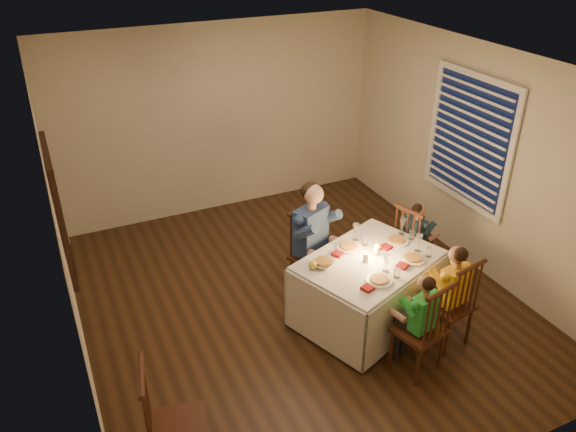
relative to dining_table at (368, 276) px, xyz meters
name	(u,v)px	position (x,y,z in m)	size (l,w,h in m)	color
ground	(298,300)	(-0.52, 0.57, -0.53)	(5.00, 5.00, 0.00)	black
wall_left	(63,246)	(-2.77, 0.57, 0.77)	(0.02, 5.00, 2.60)	#BFB5A3
wall_right	(475,159)	(1.73, 0.57, 0.77)	(0.02, 5.00, 2.60)	#BFB5A3
wall_back	(219,120)	(-0.52, 3.07, 0.77)	(4.50, 0.02, 2.60)	#BFB5A3
ceiling	(301,66)	(-0.52, 0.57, 2.07)	(5.00, 5.00, 0.00)	white
dining_table	(368,276)	(0.00, 0.00, 0.00)	(1.69, 1.46, 0.71)	white
chair_adult	(311,289)	(-0.30, 0.68, -0.53)	(0.41, 0.39, 1.01)	black
chair_near_left	(413,366)	(0.03, -0.83, -0.53)	(0.41, 0.39, 1.01)	black
chair_near_right	(442,340)	(0.52, -0.65, -0.53)	(0.41, 0.39, 1.01)	black
chair_end	(410,280)	(0.84, 0.36, -0.53)	(0.41, 0.39, 1.01)	black
adult	(311,289)	(-0.30, 0.68, -0.53)	(0.51, 0.47, 1.34)	navy
child_green	(413,366)	(0.03, -0.83, -0.53)	(0.34, 0.31, 1.05)	green
child_yellow	(442,340)	(0.52, -0.65, -0.53)	(0.38, 0.35, 1.12)	yellow
child_teal	(410,280)	(0.84, 0.36, -0.53)	(0.32, 0.30, 1.01)	#1B3045
setting_adult	(349,247)	(-0.09, 0.27, 0.22)	(0.26, 0.26, 0.02)	white
setting_green	(379,280)	(-0.13, -0.36, 0.22)	(0.26, 0.26, 0.02)	white
setting_yellow	(412,259)	(0.38, -0.19, 0.22)	(0.26, 0.26, 0.02)	white
setting_teal	(396,241)	(0.43, 0.16, 0.22)	(0.26, 0.26, 0.02)	white
candle_left	(366,258)	(-0.07, -0.03, 0.26)	(0.06, 0.06, 0.10)	white
candle_right	(376,251)	(0.09, 0.04, 0.26)	(0.06, 0.06, 0.10)	white
squash	(313,265)	(-0.60, 0.09, 0.26)	(0.09, 0.09, 0.09)	gold
orange_fruit	(378,246)	(0.17, 0.12, 0.25)	(0.08, 0.08, 0.08)	orange
serving_bowl	(323,264)	(-0.49, 0.09, 0.24)	(0.21, 0.21, 0.05)	white
wall_mirror	(59,210)	(-2.74, 0.87, 0.97)	(0.06, 0.95, 1.15)	black
window_blinds	(469,140)	(1.69, 0.67, 0.97)	(0.07, 1.34, 1.54)	#0C1433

